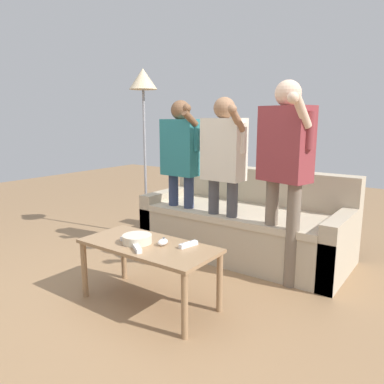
{
  "coord_description": "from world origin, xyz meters",
  "views": [
    {
      "loc": [
        1.83,
        -1.86,
        1.34
      ],
      "look_at": [
        0.14,
        0.49,
        0.77
      ],
      "focal_mm": 34.69,
      "sensor_mm": 36.0,
      "label": 1
    }
  ],
  "objects_px": {
    "game_remote_nunchuk": "(163,242)",
    "game_remote_wand_near": "(137,248)",
    "player_left": "(181,159)",
    "player_center": "(223,162)",
    "game_remote_wand_far": "(130,237)",
    "coffee_table": "(149,252)",
    "snack_bowl": "(137,239)",
    "floor_lamp": "(143,95)",
    "game_remote_wand_spare": "(188,244)",
    "player_right": "(285,160)",
    "couch": "(246,225)"
  },
  "relations": [
    {
      "from": "game_remote_nunchuk",
      "to": "game_remote_wand_near",
      "type": "bearing_deg",
      "value": -112.97
    },
    {
      "from": "player_left",
      "to": "player_center",
      "type": "xyz_separation_m",
      "value": [
        0.51,
        -0.05,
        0.01
      ]
    },
    {
      "from": "player_center",
      "to": "game_remote_wand_far",
      "type": "bearing_deg",
      "value": -103.22
    },
    {
      "from": "coffee_table",
      "to": "snack_bowl",
      "type": "relative_size",
      "value": 4.79
    },
    {
      "from": "floor_lamp",
      "to": "game_remote_wand_spare",
      "type": "bearing_deg",
      "value": -37.63
    },
    {
      "from": "game_remote_wand_near",
      "to": "floor_lamp",
      "type": "bearing_deg",
      "value": 130.78
    },
    {
      "from": "floor_lamp",
      "to": "player_right",
      "type": "bearing_deg",
      "value": -9.41
    },
    {
      "from": "game_remote_wand_spare",
      "to": "game_remote_wand_far",
      "type": "bearing_deg",
      "value": -164.99
    },
    {
      "from": "game_remote_nunchuk",
      "to": "game_remote_wand_near",
      "type": "relative_size",
      "value": 0.6
    },
    {
      "from": "game_remote_nunchuk",
      "to": "game_remote_wand_spare",
      "type": "bearing_deg",
      "value": 27.49
    },
    {
      "from": "game_remote_wand_near",
      "to": "player_left",
      "type": "bearing_deg",
      "value": 113.62
    },
    {
      "from": "couch",
      "to": "snack_bowl",
      "type": "distance_m",
      "value": 1.4
    },
    {
      "from": "game_remote_nunchuk",
      "to": "game_remote_wand_near",
      "type": "xyz_separation_m",
      "value": [
        -0.08,
        -0.18,
        -0.01
      ]
    },
    {
      "from": "couch",
      "to": "floor_lamp",
      "type": "bearing_deg",
      "value": -173.3
    },
    {
      "from": "player_left",
      "to": "game_remote_wand_spare",
      "type": "bearing_deg",
      "value": -50.05
    },
    {
      "from": "game_remote_nunchuk",
      "to": "game_remote_wand_far",
      "type": "distance_m",
      "value": 0.29
    },
    {
      "from": "player_center",
      "to": "game_remote_wand_spare",
      "type": "bearing_deg",
      "value": -74.77
    },
    {
      "from": "player_left",
      "to": "game_remote_wand_spare",
      "type": "distance_m",
      "value": 1.25
    },
    {
      "from": "coffee_table",
      "to": "game_remote_wand_near",
      "type": "relative_size",
      "value": 6.94
    },
    {
      "from": "player_center",
      "to": "game_remote_wand_spare",
      "type": "height_order",
      "value": "player_center"
    },
    {
      "from": "snack_bowl",
      "to": "floor_lamp",
      "type": "bearing_deg",
      "value": 130.5
    },
    {
      "from": "couch",
      "to": "floor_lamp",
      "type": "height_order",
      "value": "floor_lamp"
    },
    {
      "from": "floor_lamp",
      "to": "player_right",
      "type": "xyz_separation_m",
      "value": [
        1.76,
        -0.29,
        -0.57
      ]
    },
    {
      "from": "floor_lamp",
      "to": "game_remote_wand_spare",
      "type": "distance_m",
      "value": 2.09
    },
    {
      "from": "couch",
      "to": "coffee_table",
      "type": "distance_m",
      "value": 1.35
    },
    {
      "from": "couch",
      "to": "game_remote_nunchuk",
      "type": "bearing_deg",
      "value": -89.1
    },
    {
      "from": "couch",
      "to": "floor_lamp",
      "type": "xyz_separation_m",
      "value": [
        -1.21,
        -0.14,
        1.3
      ]
    },
    {
      "from": "coffee_table",
      "to": "game_remote_wand_far",
      "type": "xyz_separation_m",
      "value": [
        -0.19,
        0.0,
        0.08
      ]
    },
    {
      "from": "couch",
      "to": "player_left",
      "type": "distance_m",
      "value": 0.93
    },
    {
      "from": "coffee_table",
      "to": "snack_bowl",
      "type": "bearing_deg",
      "value": -160.67
    },
    {
      "from": "coffee_table",
      "to": "game_remote_wand_spare",
      "type": "xyz_separation_m",
      "value": [
        0.26,
        0.13,
        0.08
      ]
    },
    {
      "from": "snack_bowl",
      "to": "floor_lamp",
      "type": "distance_m",
      "value": 1.96
    },
    {
      "from": "couch",
      "to": "snack_bowl",
      "type": "height_order",
      "value": "couch"
    },
    {
      "from": "game_remote_wand_near",
      "to": "game_remote_wand_spare",
      "type": "distance_m",
      "value": 0.36
    },
    {
      "from": "couch",
      "to": "game_remote_nunchuk",
      "type": "distance_m",
      "value": 1.32
    },
    {
      "from": "snack_bowl",
      "to": "game_remote_nunchuk",
      "type": "bearing_deg",
      "value": 20.94
    },
    {
      "from": "coffee_table",
      "to": "player_left",
      "type": "relative_size",
      "value": 0.67
    },
    {
      "from": "couch",
      "to": "game_remote_wand_near",
      "type": "height_order",
      "value": "couch"
    },
    {
      "from": "couch",
      "to": "player_center",
      "type": "relative_size",
      "value": 1.31
    },
    {
      "from": "game_remote_wand_spare",
      "to": "couch",
      "type": "bearing_deg",
      "value": 98.53
    },
    {
      "from": "coffee_table",
      "to": "game_remote_wand_far",
      "type": "height_order",
      "value": "game_remote_wand_far"
    },
    {
      "from": "player_left",
      "to": "coffee_table",
      "type": "bearing_deg",
      "value": -64.64
    },
    {
      "from": "snack_bowl",
      "to": "game_remote_wand_spare",
      "type": "bearing_deg",
      "value": 24.11
    },
    {
      "from": "game_remote_nunchuk",
      "to": "floor_lamp",
      "type": "height_order",
      "value": "floor_lamp"
    },
    {
      "from": "game_remote_nunchuk",
      "to": "game_remote_wand_far",
      "type": "height_order",
      "value": "game_remote_nunchuk"
    },
    {
      "from": "floor_lamp",
      "to": "player_left",
      "type": "bearing_deg",
      "value": -16.21
    },
    {
      "from": "couch",
      "to": "player_left",
      "type": "xyz_separation_m",
      "value": [
        -0.56,
        -0.33,
        0.66
      ]
    },
    {
      "from": "floor_lamp",
      "to": "game_remote_nunchuk",
      "type": "bearing_deg",
      "value": -43.26
    },
    {
      "from": "couch",
      "to": "game_remote_nunchuk",
      "type": "height_order",
      "value": "couch"
    },
    {
      "from": "player_center",
      "to": "player_right",
      "type": "height_order",
      "value": "player_right"
    }
  ]
}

